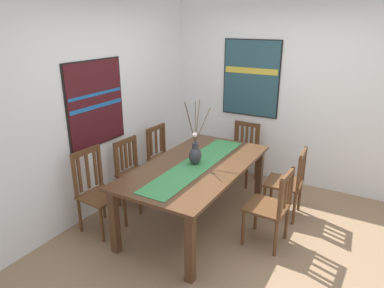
% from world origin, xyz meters
% --- Properties ---
extents(ground_plane, '(6.40, 6.40, 0.03)m').
position_xyz_m(ground_plane, '(0.00, 0.00, -0.01)').
color(ground_plane, '#8E7051').
extents(wall_back, '(6.40, 0.12, 2.70)m').
position_xyz_m(wall_back, '(0.00, 1.86, 1.35)').
color(wall_back, white).
rests_on(wall_back, ground_plane).
extents(wall_side, '(0.12, 6.40, 2.70)m').
position_xyz_m(wall_side, '(1.86, 0.00, 1.35)').
color(wall_side, white).
rests_on(wall_side, ground_plane).
extents(dining_table, '(2.00, 1.06, 0.75)m').
position_xyz_m(dining_table, '(0.12, 0.57, 0.66)').
color(dining_table, '#51331E').
rests_on(dining_table, ground_plane).
extents(table_runner, '(1.84, 0.36, 0.01)m').
position_xyz_m(table_runner, '(0.12, 0.57, 0.75)').
color(table_runner, '#388447').
rests_on(table_runner, dining_table).
extents(centerpiece_vase, '(0.27, 0.18, 0.75)m').
position_xyz_m(centerpiece_vase, '(0.13, 0.60, 0.88)').
color(centerpiece_vase, '#333338').
rests_on(centerpiece_vase, dining_table).
extents(chair_0, '(0.45, 0.45, 0.95)m').
position_xyz_m(chair_0, '(-0.54, 1.49, 0.48)').
color(chair_0, brown).
rests_on(chair_0, ground_plane).
extents(chair_1, '(0.43, 0.43, 0.87)m').
position_xyz_m(chair_1, '(0.14, -0.32, 0.45)').
color(chair_1, brown).
rests_on(chair_1, ground_plane).
extents(chair_2, '(0.45, 0.45, 0.87)m').
position_xyz_m(chair_2, '(0.13, 1.50, 0.46)').
color(chair_2, brown).
rests_on(chair_2, ground_plane).
extents(chair_3, '(0.44, 0.44, 0.88)m').
position_xyz_m(chair_3, '(0.77, 1.47, 0.46)').
color(chair_3, brown).
rests_on(chair_3, ground_plane).
extents(chair_4, '(0.43, 0.43, 0.88)m').
position_xyz_m(chair_4, '(1.50, 0.55, 0.47)').
color(chair_4, brown).
rests_on(chair_4, ground_plane).
extents(chair_5, '(0.45, 0.45, 0.87)m').
position_xyz_m(chair_5, '(0.82, -0.32, 0.46)').
color(chair_5, brown).
rests_on(chair_5, ground_plane).
extents(painting_on_back_wall, '(0.90, 0.05, 1.02)m').
position_xyz_m(painting_on_back_wall, '(-0.15, 1.79, 1.37)').
color(painting_on_back_wall, black).
extents(painting_on_side_wall, '(0.05, 0.86, 1.11)m').
position_xyz_m(painting_on_side_wall, '(1.79, 0.59, 1.50)').
color(painting_on_side_wall, black).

